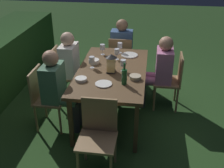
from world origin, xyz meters
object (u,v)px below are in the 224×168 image
object	(u,v)px
wine_glass_c	(120,46)
wine_glass_e	(117,52)
person_in_pink	(159,69)
bowl_bread	(81,79)
lantern_centerpiece	(111,62)
chair_side_right_a	(45,96)
bowl_salad	(94,61)
person_in_blue	(122,46)
bowl_olives	(135,77)
chair_side_right_b	(62,72)
plate_b	(104,84)
person_in_cream	(73,64)
wine_glass_d	(102,48)
chair_head_far	(121,58)
plate_a	(129,55)
chair_side_left_b	(172,79)
wine_glass_a	(123,63)
green_bottle_on_table	(124,76)
chair_head_near	(98,134)
wine_glass_b	(92,60)
dining_table	(112,73)
person_in_green	(58,87)

from	to	relation	value
wine_glass_c	wine_glass_e	distance (m)	0.28
person_in_pink	bowl_bread	xyz separation A→B (m)	(-0.77, 1.02, 0.14)
bowl_bread	lantern_centerpiece	bearing A→B (deg)	-48.03
chair_side_right_a	bowl_salad	world-z (taller)	chair_side_right_a
person_in_blue	lantern_centerpiece	size ratio (longest dim) A/B	4.34
bowl_olives	bowl_bread	bearing A→B (deg)	102.01
chair_side_right_b	lantern_centerpiece	xyz separation A→B (m)	(-0.46, -0.87, 0.42)
plate_b	bowl_olives	world-z (taller)	bowl_olives
person_in_cream	wine_glass_d	size ratio (longest dim) A/B	6.80
chair_head_far	plate_a	distance (m)	0.63
lantern_centerpiece	bowl_bread	world-z (taller)	lantern_centerpiece
person_in_blue	wine_glass_d	xyz separation A→B (m)	(-0.75, 0.23, 0.24)
person_in_pink	bowl_salad	size ratio (longest dim) A/B	7.37
chair_side_left_b	person_in_cream	world-z (taller)	person_in_cream
person_in_cream	plate_b	xyz separation A→B (m)	(-0.84, -0.63, 0.13)
wine_glass_e	bowl_salad	xyz separation A→B (m)	(-0.19, 0.32, -0.09)
person_in_cream	bowl_bread	bearing A→B (deg)	-157.43
chair_side_left_b	bowl_olives	bearing A→B (deg)	140.03
wine_glass_a	plate_b	world-z (taller)	wine_glass_a
lantern_centerpiece	wine_glass_a	distance (m)	0.17
chair_side_right_a	lantern_centerpiece	size ratio (longest dim) A/B	3.28
chair_head_far	bowl_bread	distance (m)	1.56
person_in_blue	chair_side_right_b	bearing A→B (deg)	136.45
green_bottle_on_table	wine_glass_c	world-z (taller)	green_bottle_on_table
lantern_centerpiece	plate_b	world-z (taller)	lantern_centerpiece
chair_head_near	lantern_centerpiece	distance (m)	1.11
bowl_olives	bowl_bread	world-z (taller)	bowl_olives
chair_head_near	bowl_salad	world-z (taller)	chair_head_near
wine_glass_b	chair_side_right_b	bearing A→B (deg)	58.33
wine_glass_a	bowl_olives	bearing A→B (deg)	-140.10
chair_head_near	wine_glass_e	bearing A→B (deg)	-0.79
chair_head_far	bowl_salad	xyz separation A→B (m)	(-0.91, 0.30, 0.30)
wine_glass_d	bowl_bread	size ratio (longest dim) A/B	1.11
chair_head_near	bowl_bread	xyz separation A→B (m)	(0.71, 0.35, 0.29)
plate_b	wine_glass_c	bearing A→B (deg)	-3.90
dining_table	chair_side_left_b	world-z (taller)	chair_side_left_b
chair_side_left_b	person_in_green	bearing A→B (deg)	116.48
chair_head_far	chair_head_near	xyz separation A→B (m)	(-2.20, 0.00, 0.00)
wine_glass_e	bowl_salad	distance (m)	0.38
chair_head_far	dining_table	bearing A→B (deg)	180.00
person_in_green	plate_b	distance (m)	0.65
person_in_green	plate_a	bearing A→B (deg)	-42.47
chair_side_right_a	person_in_blue	bearing A→B (deg)	-27.32
dining_table	chair_side_right_a	bearing A→B (deg)	113.85
person_in_cream	plate_b	distance (m)	1.05
person_in_green	lantern_centerpiece	world-z (taller)	person_in_green
chair_head_far	person_in_green	size ratio (longest dim) A/B	0.76
wine_glass_a	bowl_salad	xyz separation A→B (m)	(0.21, 0.45, -0.09)
wine_glass_a	plate_a	xyz separation A→B (m)	(0.59, -0.04, -0.11)
person_in_blue	wine_glass_b	world-z (taller)	person_in_blue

